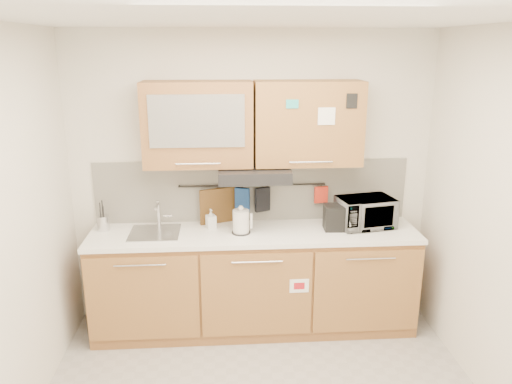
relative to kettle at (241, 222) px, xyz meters
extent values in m
plane|color=white|center=(0.11, -1.16, 1.58)|extent=(3.20, 3.20, 0.00)
plane|color=silver|center=(0.11, 0.34, 0.28)|extent=(3.20, 0.00, 3.20)
cube|color=#9E6E38|center=(0.11, 0.04, -0.58)|extent=(2.80, 0.60, 0.88)
cube|color=black|center=(0.11, 0.04, -0.97)|extent=(2.80, 0.54, 0.10)
cube|color=#A27239|center=(-0.82, -0.27, -0.55)|extent=(0.91, 0.02, 0.74)
cylinder|color=silver|center=(-0.82, -0.29, -0.24)|extent=(0.41, 0.01, 0.01)
cube|color=#A27239|center=(0.11, -0.27, -0.55)|extent=(0.91, 0.02, 0.74)
cylinder|color=silver|center=(0.11, -0.29, -0.24)|extent=(0.41, 0.01, 0.01)
cube|color=#A27239|center=(1.05, -0.27, -0.55)|extent=(0.91, 0.02, 0.74)
cylinder|color=silver|center=(1.05, -0.29, -0.24)|extent=(0.41, 0.01, 0.01)
cube|color=white|center=(0.11, 0.03, -0.12)|extent=(2.82, 0.62, 0.04)
cube|color=silver|center=(0.11, 0.33, 0.18)|extent=(2.80, 0.02, 0.56)
cube|color=#9E6E38|center=(-0.35, 0.17, 0.81)|extent=(0.90, 0.35, 0.70)
cube|color=silver|center=(-0.35, -0.02, 0.86)|extent=(0.76, 0.02, 0.42)
cube|color=#A27239|center=(0.57, 0.17, 0.81)|extent=(0.90, 0.35, 0.70)
cube|color=white|center=(0.69, -0.01, 0.89)|extent=(0.14, 0.00, 0.14)
cube|color=black|center=(0.11, 0.09, 0.40)|extent=(0.60, 0.46, 0.10)
cube|color=silver|center=(-0.74, 0.04, -0.10)|extent=(0.42, 0.40, 0.03)
cylinder|color=silver|center=(-0.72, 0.20, 0.02)|extent=(0.03, 0.03, 0.24)
cylinder|color=silver|center=(-0.72, 0.12, 0.12)|extent=(0.02, 0.18, 0.02)
cylinder|color=black|center=(0.11, 0.29, 0.24)|extent=(1.30, 0.02, 0.02)
cylinder|color=silver|center=(-1.19, 0.15, -0.03)|extent=(0.11, 0.11, 0.13)
cylinder|color=black|center=(-1.20, 0.16, 0.03)|extent=(0.01, 0.01, 0.25)
cylinder|color=black|center=(-1.17, 0.14, 0.01)|extent=(0.01, 0.01, 0.22)
cylinder|color=black|center=(-1.19, 0.17, 0.04)|extent=(0.01, 0.01, 0.27)
cylinder|color=black|center=(-1.20, 0.13, 0.00)|extent=(0.01, 0.01, 0.19)
cylinder|color=silver|center=(0.00, 0.00, 0.01)|extent=(0.15, 0.15, 0.20)
sphere|color=silver|center=(0.00, 0.00, 0.13)|extent=(0.05, 0.05, 0.05)
cube|color=silver|center=(0.09, -0.01, 0.01)|extent=(0.02, 0.03, 0.13)
cylinder|color=black|center=(0.00, 0.00, -0.09)|extent=(0.16, 0.16, 0.01)
cube|color=black|center=(0.86, 0.03, 0.01)|extent=(0.29, 0.18, 0.22)
cube|color=black|center=(0.81, 0.04, 0.11)|extent=(0.09, 0.13, 0.01)
cube|color=black|center=(0.92, 0.03, 0.11)|extent=(0.09, 0.13, 0.01)
imported|color=#999999|center=(1.09, 0.09, 0.03)|extent=(0.53, 0.41, 0.26)
imported|color=#999999|center=(-0.26, 0.14, -0.01)|extent=(0.10, 0.10, 0.17)
cube|color=brown|center=(-0.19, 0.28, 0.02)|extent=(0.33, 0.13, 0.41)
cube|color=navy|center=(0.02, 0.28, 0.11)|extent=(0.13, 0.08, 0.22)
cube|color=black|center=(0.20, 0.28, 0.11)|extent=(0.14, 0.09, 0.22)
cube|color=red|center=(0.73, 0.28, 0.15)|extent=(0.12, 0.04, 0.15)
camera|label=1|loc=(-0.15, -3.98, 1.43)|focal=35.00mm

